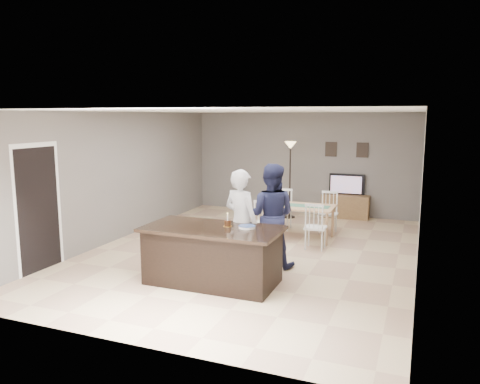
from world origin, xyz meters
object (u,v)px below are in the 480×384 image
at_px(tv_console, 345,206).
at_px(television, 346,184).
at_px(woman, 241,222).
at_px(plate_stack, 247,227).
at_px(dining_table, 298,211).
at_px(man, 271,215).
at_px(birthday_cake, 228,223).
at_px(kitchen_island, 213,255).
at_px(floor_lamp, 290,159).

height_order(tv_console, television, television).
height_order(tv_console, woman, woman).
height_order(woman, plate_stack, woman).
height_order(television, dining_table, television).
height_order(tv_console, man, man).
xyz_separation_m(tv_console, television, (0.00, 0.07, 0.56)).
distance_m(man, plate_stack, 1.00).
distance_m(woman, plate_stack, 0.48).
relative_size(plate_stack, dining_table, 0.15).
xyz_separation_m(birthday_cake, dining_table, (0.37, 2.98, -0.36)).
xyz_separation_m(birthday_cake, plate_stack, (0.33, -0.01, -0.03)).
relative_size(kitchen_island, woman, 1.22).
relative_size(television, plate_stack, 3.48).
distance_m(plate_stack, dining_table, 3.01).
distance_m(television, plate_stack, 5.54).
distance_m(tv_console, television, 0.57).
height_order(kitchen_island, television, television).
relative_size(birthday_cake, dining_table, 0.12).
height_order(man, dining_table, man).
relative_size(birthday_cake, plate_stack, 0.82).
bearing_deg(dining_table, tv_console, 74.84).
bearing_deg(plate_stack, birthday_cake, 177.71).
xyz_separation_m(plate_stack, dining_table, (0.04, 3.00, -0.33)).
bearing_deg(television, kitchen_island, 77.99).
bearing_deg(kitchen_island, tv_console, 77.84).
relative_size(television, man, 0.50).
height_order(tv_console, plate_stack, plate_stack).
bearing_deg(television, plate_stack, 82.98).
xyz_separation_m(man, birthday_cake, (-0.40, -0.99, 0.04)).
distance_m(kitchen_island, plate_stack, 0.71).
xyz_separation_m(woman, plate_stack, (0.25, -0.41, 0.04)).
bearing_deg(woman, plate_stack, 140.73).
relative_size(tv_console, dining_table, 0.69).
height_order(woman, floor_lamp, floor_lamp).
height_order(tv_console, dining_table, dining_table).
xyz_separation_m(tv_console, floor_lamp, (-1.35, -0.49, 1.23)).
distance_m(television, man, 4.54).
xyz_separation_m(tv_console, birthday_cake, (-1.01, -5.42, 0.65)).
bearing_deg(floor_lamp, plate_stack, -82.24).
xyz_separation_m(man, plate_stack, (-0.07, -1.00, 0.01)).
bearing_deg(plate_stack, floor_lamp, 97.76).
bearing_deg(floor_lamp, birthday_cake, -86.00).
xyz_separation_m(woman, dining_table, (0.30, 2.59, -0.29)).
bearing_deg(kitchen_island, television, 77.99).
height_order(kitchen_island, floor_lamp, floor_lamp).
bearing_deg(tv_console, birthday_cake, -100.52).
distance_m(television, dining_table, 2.60).
relative_size(plate_stack, floor_lamp, 0.13).
bearing_deg(floor_lamp, dining_table, -69.73).
height_order(woman, man, man).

